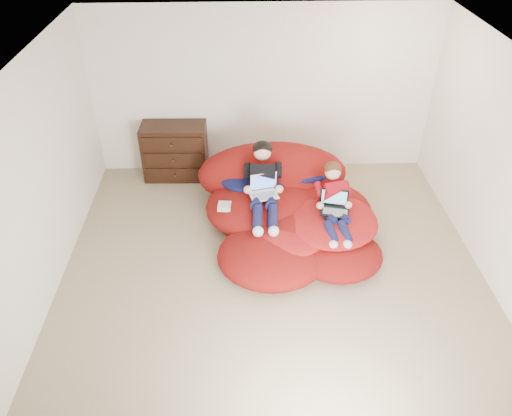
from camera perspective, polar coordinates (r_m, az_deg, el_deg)
The scene contains 9 objects.
room_shell at distance 5.87m, azimuth 1.96°, elevation -5.84°, with size 5.10×5.10×2.77m.
dresser at distance 7.65m, azimuth -9.22°, elevation 6.40°, with size 0.96×0.55×0.85m.
beanbag_pile at distance 6.61m, azimuth 3.49°, elevation 0.07°, with size 2.35×2.50×0.94m.
cream_pillow at distance 6.98m, azimuth -0.56°, elevation 5.66°, with size 0.39×0.25×0.25m, color silver.
older_boy at distance 6.35m, azimuth 0.84°, elevation 3.09°, with size 0.36×1.19×0.73m.
younger_boy at distance 6.22m, azimuth 8.92°, elevation 1.05°, with size 0.37×1.00×0.68m.
laptop_white at distance 6.29m, azimuth 0.88°, elevation 2.19°, with size 0.39×0.35×0.25m.
laptop_black at distance 6.20m, azimuth 8.97°, elevation 0.32°, with size 0.39×0.34×0.26m.
power_adapter at distance 6.37m, azimuth -3.62°, elevation 0.19°, with size 0.16×0.16×0.06m, color silver.
Camera 1 is at (-0.36, -4.38, 4.11)m, focal length 35.00 mm.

